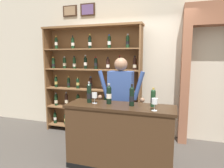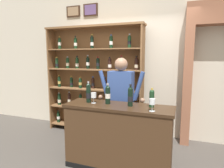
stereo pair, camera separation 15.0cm
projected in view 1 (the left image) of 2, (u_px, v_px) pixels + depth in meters
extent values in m
cube|color=#47423D|center=(109.00, 166.00, 2.96)|extent=(14.00, 14.00, 0.02)
cube|color=beige|center=(131.00, 52.00, 4.12)|extent=(12.00, 0.16, 3.54)
cube|color=#382316|center=(70.00, 11.00, 4.31)|extent=(0.34, 0.02, 0.24)
cube|color=#977858|center=(70.00, 11.00, 4.29)|extent=(0.27, 0.01, 0.19)
cube|color=#382316|center=(88.00, 10.00, 4.18)|extent=(0.34, 0.02, 0.26)
cube|color=#664C82|center=(87.00, 9.00, 4.17)|extent=(0.27, 0.01, 0.21)
cube|color=brown|center=(49.00, 79.00, 4.40)|extent=(0.03, 0.32, 2.29)
cube|color=brown|center=(140.00, 83.00, 3.78)|extent=(0.03, 0.32, 2.29)
cube|color=brown|center=(94.00, 80.00, 4.23)|extent=(2.13, 0.02, 2.29)
cube|color=brown|center=(92.00, 127.00, 4.23)|extent=(2.07, 0.30, 0.02)
cylinder|color=black|center=(55.00, 119.00, 4.46)|extent=(0.07, 0.07, 0.21)
sphere|color=black|center=(55.00, 114.00, 4.44)|extent=(0.07, 0.07, 0.07)
cylinder|color=black|center=(55.00, 113.00, 4.44)|extent=(0.03, 0.03, 0.08)
cylinder|color=black|center=(55.00, 111.00, 4.43)|extent=(0.03, 0.03, 0.03)
cylinder|color=silver|center=(55.00, 118.00, 4.46)|extent=(0.07, 0.07, 0.07)
cylinder|color=black|center=(66.00, 120.00, 4.37)|extent=(0.07, 0.07, 0.21)
sphere|color=black|center=(66.00, 115.00, 4.35)|extent=(0.07, 0.07, 0.07)
cylinder|color=black|center=(65.00, 114.00, 4.35)|extent=(0.03, 0.03, 0.08)
cylinder|color=navy|center=(65.00, 112.00, 4.34)|extent=(0.04, 0.04, 0.03)
cylinder|color=tan|center=(66.00, 120.00, 4.37)|extent=(0.07, 0.07, 0.07)
cylinder|color=black|center=(77.00, 120.00, 4.34)|extent=(0.07, 0.07, 0.20)
sphere|color=black|center=(77.00, 116.00, 4.33)|extent=(0.07, 0.07, 0.07)
cylinder|color=black|center=(77.00, 115.00, 4.32)|extent=(0.03, 0.03, 0.07)
cylinder|color=#99999E|center=(77.00, 113.00, 4.32)|extent=(0.03, 0.03, 0.03)
cylinder|color=silver|center=(77.00, 121.00, 4.34)|extent=(0.07, 0.07, 0.06)
cylinder|color=#19381E|center=(87.00, 122.00, 4.25)|extent=(0.07, 0.07, 0.21)
sphere|color=#19381E|center=(87.00, 117.00, 4.24)|extent=(0.07, 0.07, 0.07)
cylinder|color=#19381E|center=(87.00, 115.00, 4.23)|extent=(0.03, 0.03, 0.08)
cylinder|color=navy|center=(87.00, 114.00, 4.23)|extent=(0.04, 0.04, 0.03)
cylinder|color=tan|center=(87.00, 122.00, 4.25)|extent=(0.07, 0.07, 0.07)
cylinder|color=black|center=(96.00, 123.00, 4.15)|extent=(0.07, 0.07, 0.20)
sphere|color=black|center=(96.00, 119.00, 4.13)|extent=(0.07, 0.07, 0.07)
cylinder|color=black|center=(96.00, 118.00, 4.13)|extent=(0.03, 0.03, 0.06)
cylinder|color=maroon|center=(96.00, 117.00, 4.13)|extent=(0.03, 0.03, 0.03)
cylinder|color=beige|center=(96.00, 124.00, 4.15)|extent=(0.07, 0.07, 0.06)
cylinder|color=#19381E|center=(107.00, 124.00, 4.08)|extent=(0.07, 0.07, 0.20)
sphere|color=#19381E|center=(107.00, 120.00, 4.06)|extent=(0.07, 0.07, 0.07)
cylinder|color=#19381E|center=(107.00, 118.00, 4.06)|extent=(0.03, 0.03, 0.08)
cylinder|color=#B79338|center=(107.00, 117.00, 4.05)|extent=(0.04, 0.04, 0.03)
cylinder|color=silver|center=(107.00, 124.00, 4.08)|extent=(0.07, 0.07, 0.06)
cylinder|color=black|center=(119.00, 125.00, 4.02)|extent=(0.07, 0.07, 0.20)
sphere|color=black|center=(119.00, 121.00, 4.01)|extent=(0.07, 0.07, 0.07)
cylinder|color=black|center=(119.00, 119.00, 4.00)|extent=(0.03, 0.03, 0.07)
cylinder|color=#99999E|center=(119.00, 118.00, 4.00)|extent=(0.03, 0.03, 0.03)
cylinder|color=silver|center=(119.00, 126.00, 4.02)|extent=(0.07, 0.07, 0.06)
cylinder|color=#19381E|center=(131.00, 126.00, 3.96)|extent=(0.07, 0.07, 0.21)
sphere|color=#19381E|center=(131.00, 121.00, 3.95)|extent=(0.07, 0.07, 0.07)
cylinder|color=#19381E|center=(131.00, 119.00, 3.94)|extent=(0.03, 0.03, 0.08)
cylinder|color=#99999E|center=(131.00, 118.00, 3.94)|extent=(0.03, 0.03, 0.03)
cylinder|color=tan|center=(131.00, 126.00, 3.96)|extent=(0.07, 0.07, 0.07)
cube|color=brown|center=(92.00, 108.00, 4.17)|extent=(2.07, 0.30, 0.02)
cylinder|color=black|center=(56.00, 100.00, 4.39)|extent=(0.08, 0.08, 0.23)
sphere|color=black|center=(56.00, 95.00, 4.37)|extent=(0.07, 0.07, 0.07)
cylinder|color=black|center=(56.00, 94.00, 4.37)|extent=(0.03, 0.03, 0.06)
cylinder|color=#99999E|center=(56.00, 93.00, 4.37)|extent=(0.03, 0.03, 0.03)
cylinder|color=beige|center=(56.00, 102.00, 4.40)|extent=(0.08, 0.08, 0.07)
cylinder|color=black|center=(67.00, 101.00, 4.33)|extent=(0.08, 0.08, 0.23)
sphere|color=black|center=(66.00, 95.00, 4.31)|extent=(0.07, 0.07, 0.07)
cylinder|color=black|center=(66.00, 94.00, 4.31)|extent=(0.03, 0.03, 0.08)
cylinder|color=#99999E|center=(66.00, 92.00, 4.31)|extent=(0.04, 0.04, 0.03)
cylinder|color=beige|center=(67.00, 101.00, 4.33)|extent=(0.08, 0.08, 0.08)
cylinder|color=#19381E|center=(78.00, 102.00, 4.25)|extent=(0.08, 0.08, 0.23)
sphere|color=#19381E|center=(78.00, 96.00, 4.23)|extent=(0.07, 0.07, 0.07)
cylinder|color=#19381E|center=(78.00, 95.00, 4.23)|extent=(0.03, 0.03, 0.06)
cylinder|color=black|center=(78.00, 94.00, 4.22)|extent=(0.04, 0.04, 0.03)
cylinder|color=beige|center=(78.00, 103.00, 4.25)|extent=(0.08, 0.08, 0.07)
cylinder|color=black|center=(91.00, 103.00, 4.15)|extent=(0.08, 0.08, 0.24)
sphere|color=black|center=(91.00, 97.00, 4.13)|extent=(0.07, 0.07, 0.07)
cylinder|color=black|center=(91.00, 95.00, 4.13)|extent=(0.03, 0.03, 0.08)
cylinder|color=#99999E|center=(91.00, 94.00, 4.12)|extent=(0.03, 0.03, 0.03)
cylinder|color=silver|center=(91.00, 104.00, 4.15)|extent=(0.08, 0.08, 0.08)
cylinder|color=#19381E|center=(105.00, 104.00, 4.04)|extent=(0.08, 0.08, 0.23)
sphere|color=#19381E|center=(105.00, 99.00, 4.02)|extent=(0.07, 0.07, 0.07)
cylinder|color=#19381E|center=(105.00, 97.00, 4.01)|extent=(0.03, 0.03, 0.08)
cylinder|color=navy|center=(105.00, 96.00, 4.01)|extent=(0.04, 0.04, 0.03)
cylinder|color=silver|center=(105.00, 105.00, 4.04)|extent=(0.08, 0.08, 0.07)
cylinder|color=black|center=(117.00, 104.00, 4.00)|extent=(0.08, 0.08, 0.24)
sphere|color=black|center=(117.00, 98.00, 3.99)|extent=(0.07, 0.07, 0.07)
cylinder|color=black|center=(117.00, 97.00, 3.98)|extent=(0.03, 0.03, 0.06)
cylinder|color=navy|center=(117.00, 96.00, 3.98)|extent=(0.04, 0.04, 0.03)
cylinder|color=silver|center=(117.00, 105.00, 4.01)|extent=(0.08, 0.08, 0.08)
cylinder|color=black|center=(131.00, 106.00, 3.87)|extent=(0.08, 0.08, 0.25)
sphere|color=black|center=(131.00, 99.00, 3.85)|extent=(0.07, 0.07, 0.07)
cylinder|color=black|center=(131.00, 98.00, 3.85)|extent=(0.03, 0.03, 0.08)
cylinder|color=#99999E|center=(131.00, 96.00, 3.84)|extent=(0.04, 0.04, 0.03)
cylinder|color=tan|center=(131.00, 106.00, 3.87)|extent=(0.08, 0.08, 0.08)
cube|color=brown|center=(92.00, 89.00, 4.11)|extent=(2.07, 0.30, 0.02)
cylinder|color=black|center=(56.00, 83.00, 4.32)|extent=(0.07, 0.07, 0.20)
sphere|color=black|center=(56.00, 78.00, 4.30)|extent=(0.07, 0.07, 0.07)
cylinder|color=black|center=(56.00, 77.00, 4.30)|extent=(0.03, 0.03, 0.07)
cylinder|color=#B79338|center=(56.00, 76.00, 4.29)|extent=(0.03, 0.03, 0.03)
cylinder|color=tan|center=(56.00, 83.00, 4.32)|extent=(0.07, 0.07, 0.06)
cylinder|color=black|center=(69.00, 83.00, 4.27)|extent=(0.07, 0.07, 0.18)
sphere|color=black|center=(69.00, 79.00, 4.26)|extent=(0.07, 0.07, 0.07)
cylinder|color=black|center=(68.00, 78.00, 4.25)|extent=(0.03, 0.03, 0.07)
cylinder|color=#B79338|center=(68.00, 77.00, 4.25)|extent=(0.03, 0.03, 0.03)
cylinder|color=black|center=(69.00, 84.00, 4.27)|extent=(0.07, 0.07, 0.06)
cylinder|color=black|center=(78.00, 84.00, 4.15)|extent=(0.07, 0.07, 0.19)
sphere|color=black|center=(78.00, 80.00, 4.14)|extent=(0.07, 0.07, 0.07)
cylinder|color=black|center=(78.00, 79.00, 4.13)|extent=(0.03, 0.03, 0.06)
cylinder|color=#B79338|center=(78.00, 78.00, 4.13)|extent=(0.03, 0.03, 0.03)
cylinder|color=tan|center=(78.00, 84.00, 4.15)|extent=(0.07, 0.07, 0.06)
cylinder|color=black|center=(91.00, 84.00, 4.13)|extent=(0.07, 0.07, 0.20)
sphere|color=black|center=(91.00, 79.00, 4.12)|extent=(0.07, 0.07, 0.07)
cylinder|color=black|center=(91.00, 78.00, 4.11)|extent=(0.03, 0.03, 0.06)
cylinder|color=navy|center=(91.00, 77.00, 4.11)|extent=(0.03, 0.03, 0.03)
cylinder|color=black|center=(91.00, 84.00, 4.13)|extent=(0.07, 0.07, 0.06)
cylinder|color=black|center=(103.00, 85.00, 4.03)|extent=(0.07, 0.07, 0.18)
sphere|color=black|center=(103.00, 80.00, 4.01)|extent=(0.07, 0.07, 0.07)
cylinder|color=black|center=(103.00, 79.00, 4.01)|extent=(0.03, 0.03, 0.08)
cylinder|color=navy|center=(103.00, 77.00, 4.00)|extent=(0.03, 0.03, 0.03)
cylinder|color=silver|center=(103.00, 85.00, 4.03)|extent=(0.07, 0.07, 0.06)
cylinder|color=black|center=(117.00, 86.00, 3.90)|extent=(0.07, 0.07, 0.19)
sphere|color=black|center=(117.00, 81.00, 3.88)|extent=(0.07, 0.07, 0.07)
cylinder|color=black|center=(117.00, 79.00, 3.88)|extent=(0.03, 0.03, 0.07)
cylinder|color=navy|center=(117.00, 78.00, 3.88)|extent=(0.03, 0.03, 0.03)
cylinder|color=tan|center=(117.00, 86.00, 3.90)|extent=(0.07, 0.07, 0.06)
cylinder|color=black|center=(130.00, 86.00, 3.83)|extent=(0.07, 0.07, 0.19)
sphere|color=black|center=(130.00, 81.00, 3.82)|extent=(0.07, 0.07, 0.07)
cylinder|color=black|center=(130.00, 80.00, 3.81)|extent=(0.03, 0.03, 0.06)
cylinder|color=navy|center=(130.00, 79.00, 3.81)|extent=(0.03, 0.03, 0.03)
cylinder|color=tan|center=(130.00, 87.00, 3.83)|extent=(0.07, 0.07, 0.06)
cube|color=brown|center=(91.00, 70.00, 4.05)|extent=(2.07, 0.30, 0.02)
cylinder|color=#19381E|center=(53.00, 64.00, 4.30)|extent=(0.07, 0.07, 0.19)
sphere|color=#19381E|center=(53.00, 59.00, 4.29)|extent=(0.07, 0.07, 0.07)
cylinder|color=#19381E|center=(53.00, 58.00, 4.28)|extent=(0.03, 0.03, 0.06)
cylinder|color=#B79338|center=(53.00, 57.00, 4.28)|extent=(0.04, 0.04, 0.03)
cylinder|color=black|center=(54.00, 65.00, 4.30)|extent=(0.07, 0.07, 0.06)
cylinder|color=#19381E|center=(65.00, 64.00, 4.26)|extent=(0.07, 0.07, 0.20)
sphere|color=#19381E|center=(64.00, 59.00, 4.25)|extent=(0.07, 0.07, 0.07)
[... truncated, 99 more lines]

